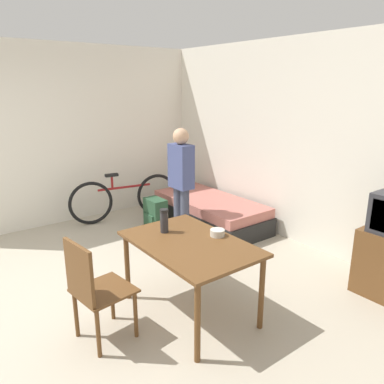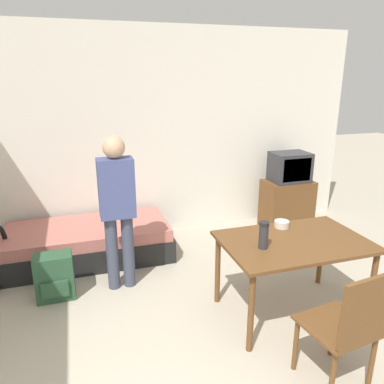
{
  "view_description": "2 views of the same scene",
  "coord_description": "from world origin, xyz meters",
  "px_view_note": "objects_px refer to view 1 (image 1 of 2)",
  "views": [
    {
      "loc": [
        3.33,
        -0.65,
        2.1
      ],
      "look_at": [
        -0.12,
        1.95,
        0.86
      ],
      "focal_mm": 35.0,
      "sensor_mm": 36.0,
      "label": 1
    },
    {
      "loc": [
        -0.94,
        -1.36,
        2.11
      ],
      "look_at": [
        0.09,
        1.91,
        1.03
      ],
      "focal_mm": 35.0,
      "sensor_mm": 36.0,
      "label": 2
    }
  ],
  "objects_px": {
    "dining_table": "(190,250)",
    "daybed": "(210,212)",
    "mate_bowl": "(217,233)",
    "backpack": "(155,214)",
    "thermos_flask": "(164,220)",
    "person_standing": "(181,178)",
    "wooden_chair": "(93,287)",
    "bicycle": "(125,198)"
  },
  "relations": [
    {
      "from": "wooden_chair",
      "to": "mate_bowl",
      "type": "xyz_separation_m",
      "value": [
        0.17,
        1.18,
        0.24
      ]
    },
    {
      "from": "dining_table",
      "to": "backpack",
      "type": "xyz_separation_m",
      "value": [
        -2.06,
        0.89,
        -0.42
      ]
    },
    {
      "from": "wooden_chair",
      "to": "backpack",
      "type": "distance_m",
      "value": 2.64
    },
    {
      "from": "wooden_chair",
      "to": "bicycle",
      "type": "distance_m",
      "value": 3.05
    },
    {
      "from": "wooden_chair",
      "to": "bicycle",
      "type": "height_order",
      "value": "wooden_chair"
    },
    {
      "from": "daybed",
      "to": "wooden_chair",
      "type": "height_order",
      "value": "wooden_chair"
    },
    {
      "from": "dining_table",
      "to": "daybed",
      "type": "bearing_deg",
      "value": 135.79
    },
    {
      "from": "dining_table",
      "to": "thermos_flask",
      "type": "height_order",
      "value": "thermos_flask"
    },
    {
      "from": "wooden_chair",
      "to": "backpack",
      "type": "bearing_deg",
      "value": 137.42
    },
    {
      "from": "thermos_flask",
      "to": "backpack",
      "type": "bearing_deg",
      "value": 151.34
    },
    {
      "from": "thermos_flask",
      "to": "mate_bowl",
      "type": "bearing_deg",
      "value": 42.49
    },
    {
      "from": "person_standing",
      "to": "backpack",
      "type": "relative_size",
      "value": 3.39
    },
    {
      "from": "daybed",
      "to": "backpack",
      "type": "relative_size",
      "value": 4.14
    },
    {
      "from": "mate_bowl",
      "to": "wooden_chair",
      "type": "bearing_deg",
      "value": -98.19
    },
    {
      "from": "person_standing",
      "to": "wooden_chair",
      "type": "bearing_deg",
      "value": -54.44
    },
    {
      "from": "dining_table",
      "to": "mate_bowl",
      "type": "xyz_separation_m",
      "value": [
        0.04,
        0.29,
        0.11
      ]
    },
    {
      "from": "daybed",
      "to": "person_standing",
      "type": "distance_m",
      "value": 1.07
    },
    {
      "from": "mate_bowl",
      "to": "dining_table",
      "type": "bearing_deg",
      "value": -98.29
    },
    {
      "from": "bicycle",
      "to": "mate_bowl",
      "type": "xyz_separation_m",
      "value": [
        2.76,
        -0.43,
        0.4
      ]
    },
    {
      "from": "bicycle",
      "to": "mate_bowl",
      "type": "distance_m",
      "value": 2.82
    },
    {
      "from": "bicycle",
      "to": "person_standing",
      "type": "xyz_separation_m",
      "value": [
        1.3,
        0.19,
        0.55
      ]
    },
    {
      "from": "dining_table",
      "to": "bicycle",
      "type": "height_order",
      "value": "bicycle"
    },
    {
      "from": "wooden_chair",
      "to": "person_standing",
      "type": "bearing_deg",
      "value": 125.56
    },
    {
      "from": "daybed",
      "to": "wooden_chair",
      "type": "bearing_deg",
      "value": -58.24
    },
    {
      "from": "dining_table",
      "to": "backpack",
      "type": "bearing_deg",
      "value": 156.73
    },
    {
      "from": "daybed",
      "to": "mate_bowl",
      "type": "distance_m",
      "value": 2.28
    },
    {
      "from": "mate_bowl",
      "to": "backpack",
      "type": "height_order",
      "value": "mate_bowl"
    },
    {
      "from": "person_standing",
      "to": "backpack",
      "type": "distance_m",
      "value": 0.93
    },
    {
      "from": "bicycle",
      "to": "mate_bowl",
      "type": "height_order",
      "value": "mate_bowl"
    },
    {
      "from": "dining_table",
      "to": "person_standing",
      "type": "xyz_separation_m",
      "value": [
        -1.41,
        0.91,
        0.26
      ]
    },
    {
      "from": "person_standing",
      "to": "thermos_flask",
      "type": "distance_m",
      "value": 1.45
    },
    {
      "from": "daybed",
      "to": "backpack",
      "type": "xyz_separation_m",
      "value": [
        -0.36,
        -0.77,
        0.03
      ]
    },
    {
      "from": "person_standing",
      "to": "mate_bowl",
      "type": "xyz_separation_m",
      "value": [
        1.46,
        -0.62,
        -0.15
      ]
    },
    {
      "from": "daybed",
      "to": "thermos_flask",
      "type": "relative_size",
      "value": 8.22
    },
    {
      "from": "dining_table",
      "to": "thermos_flask",
      "type": "relative_size",
      "value": 5.44
    },
    {
      "from": "thermos_flask",
      "to": "daybed",
      "type": "bearing_deg",
      "value": 128.58
    },
    {
      "from": "thermos_flask",
      "to": "bicycle",
      "type": "bearing_deg",
      "value": 161.92
    },
    {
      "from": "wooden_chair",
      "to": "bicycle",
      "type": "relative_size",
      "value": 0.53
    },
    {
      "from": "dining_table",
      "to": "mate_bowl",
      "type": "relative_size",
      "value": 9.18
    },
    {
      "from": "wooden_chair",
      "to": "person_standing",
      "type": "relative_size",
      "value": 0.59
    },
    {
      "from": "dining_table",
      "to": "wooden_chair",
      "type": "xyz_separation_m",
      "value": [
        -0.13,
        -0.89,
        -0.12
      ]
    },
    {
      "from": "dining_table",
      "to": "thermos_flask",
      "type": "bearing_deg",
      "value": -170.65
    }
  ]
}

